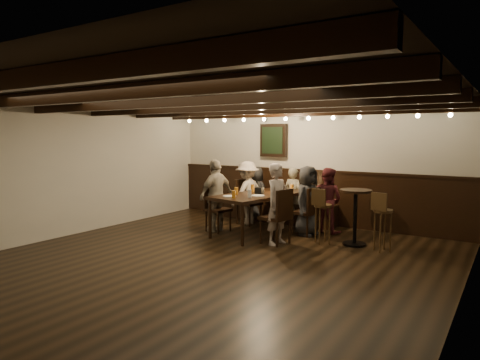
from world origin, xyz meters
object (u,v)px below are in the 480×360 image
Objects in this scene: chair_left_far at (218,217)px; chair_right_near at (306,220)px; dining_table at (261,197)px; person_bench_left at (256,193)px; person_bench_right at (327,200)px; bar_stool_right at (382,229)px; person_right_far at (278,204)px; person_left_near at (247,193)px; person_right_near at (307,201)px; person_left_far at (216,195)px; chair_right_far at (276,227)px; high_top_table at (355,209)px; chair_left_near at (248,211)px; person_bench_centre at (293,196)px; bar_stool_left at (322,223)px.

chair_right_near reaches higher than chair_left_far.
dining_table is 1.28m from person_bench_left.
chair_right_near is 0.60m from person_bench_right.
bar_stool_right is (3.08, 0.26, 0.08)m from chair_left_far.
person_right_far reaches higher than person_bench_left.
person_right_near is at bearing 90.00° from person_left_near.
person_left_far is (-1.85, -1.05, 0.08)m from person_bench_right.
chair_right_far is 1.40m from person_bench_right.
chair_right_far is 0.77× the size of person_bench_right.
chair_right_far is at bearing 82.41° from person_bench_right.
chair_right_near is 0.95× the size of high_top_table.
dining_table is at bearing 135.00° from person_bench_left.
person_left_far is (-1.45, 0.25, 0.41)m from chair_right_far.
person_bench_right is at bearing -7.59° from chair_right_far.
person_bench_right is 1.51m from bar_stool_right.
chair_right_far is (-0.15, -0.89, 0.02)m from chair_right_near.
chair_left_near is 1.70m from chair_right_far.
person_bench_centre is (-0.61, 0.71, 0.32)m from chair_right_near.
person_left_far reaches higher than person_left_near.
person_bench_left reaches higher than high_top_table.
person_bench_left reaches higher than bar_stool_left.
person_bench_right reaches higher than dining_table.
chair_left_far is 1.69m from person_bench_centre.
person_right_near is at bearing -0.00° from person_right_far.
person_bench_left is 0.90× the size of person_left_near.
bar_stool_left is at bearing -157.71° from high_top_table.
person_left_near is 2.10m from bar_stool_left.
chair_right_near is 0.70× the size of person_right_near.
chair_right_far is at bearing 58.53° from person_left_near.
high_top_table is at bearing 88.65° from person_left_near.
chair_left_far is 0.93× the size of bar_stool_right.
dining_table is at bearing 58.00° from chair_right_far.
bar_stool_right is (1.66, 0.50, 0.07)m from chair_right_far.
person_bench_centre is 0.96× the size of person_bench_right.
bar_stool_left is at bearing -46.03° from chair_right_far.
person_bench_left is 1.23× the size of bar_stool_left.
person_bench_right is at bearing 129.82° from chair_left_far.
person_right_far is at bearing -134.93° from bar_stool_left.
person_left_far is (-1.60, -0.64, 0.42)m from chair_right_near.
person_bench_left is at bearing -158.17° from chair_left_near.
person_bench_centre reaches higher than chair_left_near.
person_right_near is at bearing 120.96° from person_left_far.
person_left_near reaches higher than chair_left_near.
person_bench_right reaches higher than chair_right_near.
dining_table is at bearing -167.32° from bar_stool_right.
person_left_near is (-0.84, -0.46, 0.06)m from person_bench_centre.
chair_right_far is (1.42, -0.24, 0.02)m from chair_left_far.
chair_left_near reaches higher than chair_right_near.
person_left_near is (-1.70, -0.17, 0.04)m from person_bench_right.
person_bench_left is 2.13m from person_right_far.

